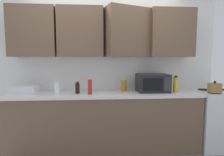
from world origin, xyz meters
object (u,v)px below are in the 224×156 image
Objects in this scene: dish_rack at (24,90)px; bottle_red_sauce at (90,87)px; kettle at (215,88)px; microwave at (153,83)px; bottle_yellow_mustard at (176,85)px; stove_range at (217,118)px; bottle_amber_vinegar at (124,85)px; bottle_soy_dark at (77,88)px; bottle_white_jar at (57,88)px.

dish_rack is 1.62× the size of bottle_red_sauce.
kettle is 2.87m from dish_rack.
microwave is 0.99m from bottle_red_sauce.
bottle_red_sauce is at bearing -177.71° from bottle_yellow_mustard.
stove_range is 1.62m from bottle_amber_vinegar.
dish_rack is at bearing 178.35° from bottle_yellow_mustard.
bottle_soy_dark is at bearing -169.40° from bottle_amber_vinegar.
bottle_red_sauce is at bearing -171.36° from microwave.
bottle_soy_dark is at bearing -176.32° from microwave.
dish_rack is at bearing -179.12° from microwave.
stove_range is 5.23× the size of bottle_soy_dark.
kettle is at bearing -1.25° from bottle_red_sauce.
bottle_yellow_mustard is at bearing -0.80° from bottle_soy_dark.
kettle is 0.78× the size of bottle_yellow_mustard.
microwave is (-1.07, 0.05, 0.59)m from stove_range.
dish_rack is at bearing 176.72° from bottle_soy_dark.
bottle_soy_dark is (-1.50, 0.02, -0.04)m from bottle_yellow_mustard.
bottle_red_sauce is 0.21m from bottle_soy_dark.
bottle_amber_vinegar is (-1.52, 0.11, 0.54)m from stove_range.
stove_range is at bearing 3.58° from bottle_yellow_mustard.
bottle_soy_dark is at bearing 158.73° from bottle_red_sauce.
bottle_white_jar is at bearing -172.92° from microwave.
bottle_yellow_mustard is 1.51m from bottle_soy_dark.
kettle is 1.16× the size of bottle_soy_dark.
bottle_white_jar reaches higher than kettle.
bottle_amber_vinegar reaches higher than dish_rack.
kettle is at bearing -0.24° from bottle_white_jar.
bottle_white_jar is at bearing -159.46° from bottle_soy_dark.
stove_range is 3.89× the size of bottle_red_sauce.
kettle reaches higher than stove_range.
microwave reaches higher than dish_rack.
bottle_white_jar is 1.15× the size of bottle_soy_dark.
bottle_amber_vinegar is 1.16× the size of bottle_soy_dark.
bottle_yellow_mustard is (-0.57, 0.09, 0.04)m from kettle.
bottle_amber_vinegar reaches higher than kettle.
bottle_yellow_mustard reaches higher than bottle_white_jar.
bottle_white_jar is at bearing -166.52° from bottle_amber_vinegar.
bottle_white_jar is (-1.45, -0.18, -0.04)m from microwave.
bottle_white_jar is 1.79m from bottle_yellow_mustard.
bottle_white_jar is at bearing -16.44° from dish_rack.
bottle_amber_vinegar is at bearing 21.46° from bottle_red_sauce.
bottle_yellow_mustard reaches higher than bottle_soy_dark.
bottle_red_sauce is at bearing -177.24° from stove_range.
bottle_white_jar is (-2.35, 0.01, 0.01)m from kettle.
stove_range is 2.13m from bottle_red_sauce.
bottle_soy_dark is at bearing -3.28° from dish_rack.
bottle_soy_dark is (-2.07, 0.11, 0.00)m from kettle.
bottle_amber_vinegar is (1.00, 0.24, -0.00)m from bottle_white_jar.
bottle_soy_dark reaches higher than dish_rack.
stove_range is 2.31m from bottle_soy_dark.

